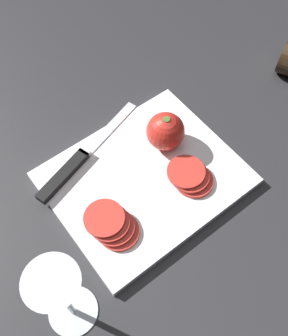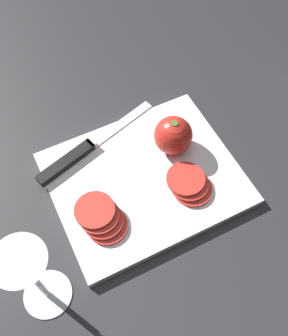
{
  "view_description": "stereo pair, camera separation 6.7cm",
  "coord_description": "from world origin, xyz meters",
  "px_view_note": "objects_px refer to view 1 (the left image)",
  "views": [
    {
      "loc": [
        0.21,
        0.27,
        0.62
      ],
      "look_at": [
        0.0,
        -0.01,
        0.05
      ],
      "focal_mm": 42.0,
      "sensor_mm": 36.0,
      "label": 1
    },
    {
      "loc": [
        0.15,
        0.3,
        0.62
      ],
      "look_at": [
        0.0,
        -0.01,
        0.05
      ],
      "focal_mm": 42.0,
      "sensor_mm": 36.0,
      "label": 2
    }
  ],
  "objects_px": {
    "wine_glass": "(59,292)",
    "tomato_slice_stack_near": "(112,225)",
    "whole_tomato": "(165,131)",
    "knife": "(71,167)",
    "tomato_slice_stack_far": "(190,176)"
  },
  "relations": [
    {
      "from": "wine_glass",
      "to": "knife",
      "type": "height_order",
      "value": "wine_glass"
    },
    {
      "from": "whole_tomato",
      "to": "wine_glass",
      "type": "bearing_deg",
      "value": 26.45
    },
    {
      "from": "knife",
      "to": "tomato_slice_stack_far",
      "type": "bearing_deg",
      "value": -59.93
    },
    {
      "from": "whole_tomato",
      "to": "knife",
      "type": "xyz_separation_m",
      "value": [
        0.17,
        -0.06,
        -0.03
      ]
    },
    {
      "from": "wine_glass",
      "to": "tomato_slice_stack_far",
      "type": "xyz_separation_m",
      "value": [
        -0.28,
        -0.06,
        -0.09
      ]
    },
    {
      "from": "wine_glass",
      "to": "whole_tomato",
      "type": "height_order",
      "value": "wine_glass"
    },
    {
      "from": "wine_glass",
      "to": "tomato_slice_stack_far",
      "type": "relative_size",
      "value": 1.99
    },
    {
      "from": "knife",
      "to": "tomato_slice_stack_near",
      "type": "height_order",
      "value": "tomato_slice_stack_near"
    },
    {
      "from": "whole_tomato",
      "to": "knife",
      "type": "bearing_deg",
      "value": -18.47
    },
    {
      "from": "tomato_slice_stack_near",
      "to": "whole_tomato",
      "type": "bearing_deg",
      "value": -155.62
    },
    {
      "from": "whole_tomato",
      "to": "knife",
      "type": "distance_m",
      "value": 0.18
    },
    {
      "from": "knife",
      "to": "tomato_slice_stack_near",
      "type": "xyz_separation_m",
      "value": [
        0.01,
        0.14,
        0.01
      ]
    },
    {
      "from": "wine_glass",
      "to": "tomato_slice_stack_near",
      "type": "height_order",
      "value": "wine_glass"
    },
    {
      "from": "wine_glass",
      "to": "whole_tomato",
      "type": "xyz_separation_m",
      "value": [
        -0.3,
        -0.15,
        -0.07
      ]
    },
    {
      "from": "knife",
      "to": "tomato_slice_stack_far",
      "type": "relative_size",
      "value": 3.05
    }
  ]
}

